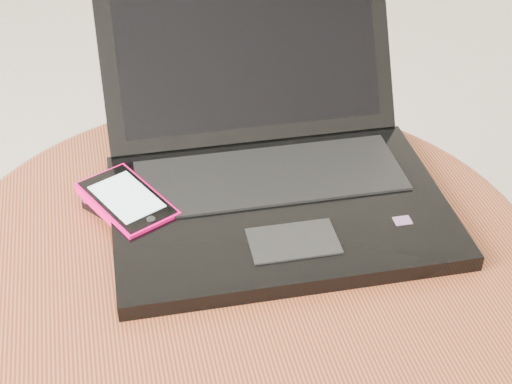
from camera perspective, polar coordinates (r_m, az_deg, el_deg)
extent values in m
cylinder|color=maroon|center=(0.80, -1.11, -5.38)|extent=(0.62, 0.62, 0.03)
torus|color=maroon|center=(0.80, -1.11, -5.38)|extent=(0.65, 0.65, 0.03)
cube|color=black|center=(0.83, 1.77, -1.35)|extent=(0.38, 0.27, 0.02)
cube|color=black|center=(0.87, 1.05, 1.26)|extent=(0.31, 0.12, 0.00)
cube|color=black|center=(0.78, 2.86, -3.73)|extent=(0.09, 0.06, 0.00)
cube|color=red|center=(0.82, 11.07, -2.15)|extent=(0.02, 0.01, 0.00)
cube|color=black|center=(0.93, -0.63, 10.79)|extent=(0.36, 0.13, 0.20)
cube|color=black|center=(0.92, -0.58, 10.81)|extent=(0.32, 0.11, 0.16)
cube|color=black|center=(0.85, -9.25, -1.45)|extent=(0.11, 0.12, 0.01)
cube|color=#AF1D68|center=(0.88, -11.52, 0.09)|extent=(0.05, 0.04, 0.00)
cube|color=#F40767|center=(0.84, -9.78, -0.77)|extent=(0.11, 0.14, 0.01)
cube|color=black|center=(0.84, -9.83, -0.40)|extent=(0.10, 0.13, 0.00)
cube|color=silver|center=(0.84, -9.84, -0.35)|extent=(0.08, 0.10, 0.00)
cylinder|color=black|center=(0.80, -7.99, -2.04)|extent=(0.01, 0.01, 0.00)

